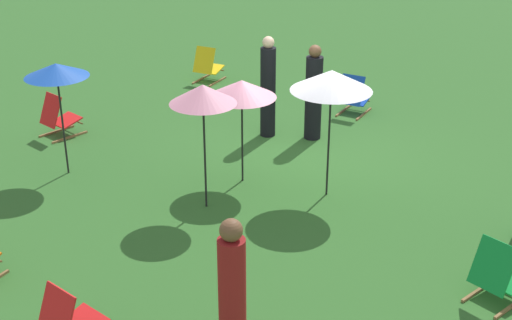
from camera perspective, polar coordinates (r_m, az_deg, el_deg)
ground_plane at (r=12.11m, az=3.66°, el=-0.37°), size 40.00×40.00×0.00m
deckchair_0 at (r=13.63m, az=-15.62°, el=3.32°), size 0.51×0.78×0.83m
deckchair_5 at (r=14.37m, az=7.87°, el=5.08°), size 0.60×0.83×0.83m
deckchair_6 at (r=16.27m, az=-3.92°, el=7.55°), size 0.64×0.85×0.83m
deckchair_8 at (r=8.94m, az=18.90°, el=-8.71°), size 0.59×0.83×0.83m
umbrella_0 at (r=10.04m, az=-4.31°, el=5.29°), size 0.97×0.97×1.93m
umbrella_1 at (r=11.58m, az=-15.80°, el=6.96°), size 1.01×1.01×1.88m
umbrella_2 at (r=10.93m, az=-1.15°, el=5.74°), size 1.08×1.08×1.71m
umbrella_3 at (r=10.42m, az=6.11°, el=6.37°), size 1.22×1.22×2.02m
person_0 at (r=7.36m, az=-1.93°, el=-10.79°), size 0.29×0.29×1.69m
person_2 at (r=12.93m, az=4.66°, el=5.26°), size 0.43×0.43×1.77m
person_3 at (r=13.00m, az=0.97°, el=5.75°), size 0.38×0.38×1.89m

